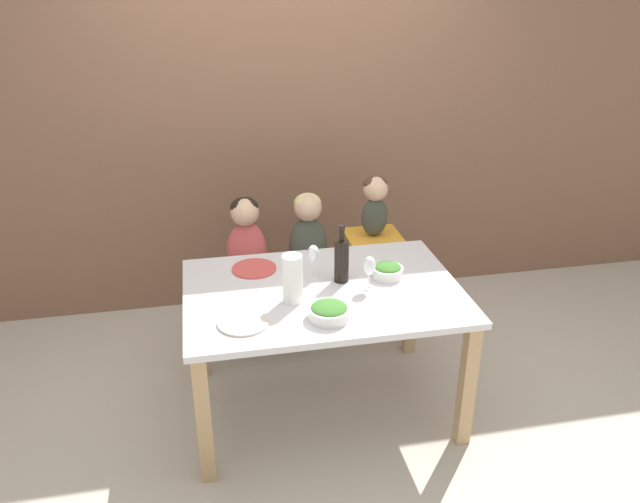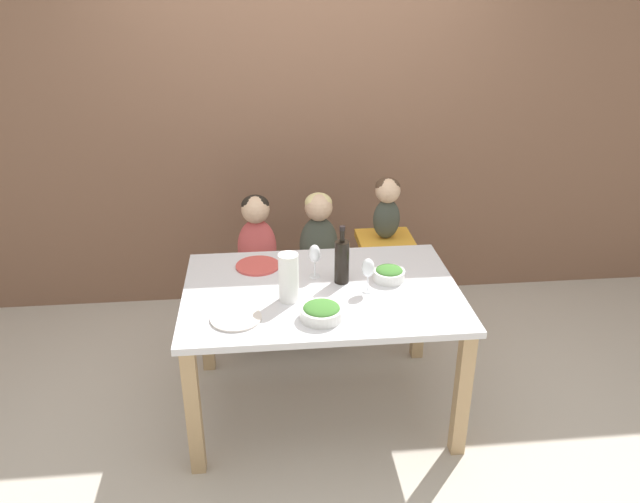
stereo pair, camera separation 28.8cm
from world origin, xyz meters
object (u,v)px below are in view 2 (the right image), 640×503
at_px(wine_bottle, 342,261).
at_px(dinner_plate_back_left, 258,266).
at_px(person_child_center, 319,230).
at_px(dinner_plate_front_left, 236,318).
at_px(salad_bowl_large, 322,311).
at_px(chair_far_center, 319,281).
at_px(person_child_left, 256,232).
at_px(paper_towel_roll, 289,278).
at_px(chair_right_highchair, 384,259).
at_px(person_baby_right, 387,202).
at_px(wine_glass_near, 368,269).
at_px(chair_far_left, 259,284).
at_px(wine_glass_far, 315,254).
at_px(salad_bowl_small, 389,274).

height_order(wine_bottle, dinner_plate_back_left, wine_bottle).
relative_size(person_child_center, dinner_plate_front_left, 2.15).
relative_size(person_child_center, salad_bowl_large, 2.54).
distance_m(chair_far_center, dinner_plate_back_left, 0.69).
relative_size(person_child_left, paper_towel_roll, 2.08).
bearing_deg(chair_right_highchair, person_baby_right, 90.00).
bearing_deg(person_child_left, wine_glass_near, -54.55).
height_order(chair_far_left, dinner_plate_front_left, dinner_plate_front_left).
relative_size(paper_towel_roll, wine_glass_far, 1.36).
height_order(chair_far_center, wine_glass_near, wine_glass_near).
bearing_deg(dinner_plate_back_left, person_child_left, 90.39).
bearing_deg(wine_glass_far, paper_towel_roll, -121.57).
relative_size(chair_far_left, salad_bowl_small, 2.83).
distance_m(chair_right_highchair, person_baby_right, 0.39).
bearing_deg(chair_far_left, paper_towel_roll, -79.44).
height_order(chair_far_left, salad_bowl_small, salad_bowl_small).
xyz_separation_m(salad_bowl_large, dinner_plate_front_left, (-0.40, 0.03, -0.03)).
bearing_deg(chair_far_center, chair_right_highchair, -0.00).
relative_size(chair_right_highchair, wine_glass_near, 3.75).
xyz_separation_m(person_child_center, dinner_plate_back_left, (-0.38, -0.45, -0.01)).
xyz_separation_m(chair_right_highchair, paper_towel_roll, (-0.66, -0.84, 0.33)).
xyz_separation_m(salad_bowl_small, dinner_plate_front_left, (-0.80, -0.33, -0.03)).
relative_size(chair_far_center, chair_right_highchair, 0.69).
bearing_deg(wine_glass_near, dinner_plate_back_left, 148.72).
xyz_separation_m(chair_far_left, wine_glass_near, (0.56, -0.79, 0.47)).
bearing_deg(chair_far_left, person_child_center, 0.23).
height_order(chair_far_left, wine_bottle, wine_bottle).
bearing_deg(salad_bowl_small, paper_towel_roll, -163.17).
distance_m(chair_right_highchair, person_child_center, 0.48).
distance_m(person_baby_right, salad_bowl_large, 1.17).
xyz_separation_m(person_child_center, paper_towel_roll, (-0.23, -0.84, 0.11)).
height_order(chair_right_highchair, dinner_plate_back_left, dinner_plate_back_left).
xyz_separation_m(chair_far_left, person_child_left, (0.00, 0.00, 0.36)).
distance_m(salad_bowl_small, dinner_plate_back_left, 0.73).
relative_size(chair_far_center, person_child_left, 0.92).
xyz_separation_m(wine_bottle, dinner_plate_front_left, (-0.55, -0.33, -0.12)).
xyz_separation_m(chair_far_left, person_child_center, (0.39, 0.00, 0.36)).
height_order(person_child_left, salad_bowl_large, person_child_left).
height_order(chair_far_left, chair_right_highchair, chair_right_highchair).
relative_size(person_baby_right, wine_glass_near, 2.15).
bearing_deg(dinner_plate_front_left, wine_glass_far, 44.77).
xyz_separation_m(person_baby_right, dinner_plate_front_left, (-0.92, -1.00, -0.18)).
bearing_deg(person_baby_right, paper_towel_roll, -128.08).
bearing_deg(wine_glass_near, person_child_left, 125.45).
bearing_deg(wine_glass_near, chair_right_highchair, 72.14).
distance_m(person_child_left, person_baby_right, 0.83).
bearing_deg(person_child_left, person_child_center, 0.00).
distance_m(chair_far_center, dinner_plate_front_left, 1.17).
bearing_deg(chair_far_center, dinner_plate_back_left, -130.61).
height_order(person_child_left, dinner_plate_back_left, person_child_left).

